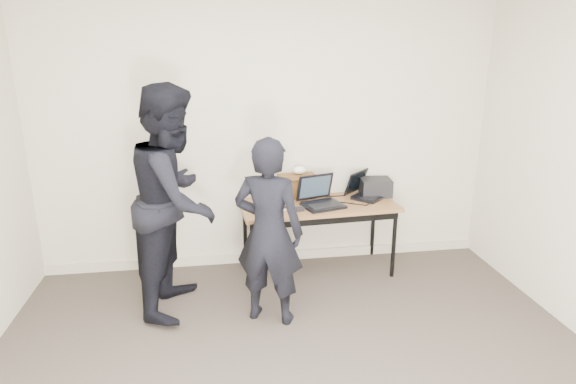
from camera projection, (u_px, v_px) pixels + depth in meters
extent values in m
cube|color=beige|center=(268.00, 134.00, 4.74)|extent=(4.50, 0.05, 2.70)
cube|color=brown|center=(318.00, 205.00, 4.66)|extent=(1.54, 0.75, 0.03)
cylinder|color=black|center=(253.00, 257.00, 4.38)|extent=(0.04, 0.04, 0.68)
cylinder|color=black|center=(394.00, 244.00, 4.66)|extent=(0.04, 0.04, 0.68)
cylinder|color=black|center=(245.00, 235.00, 4.87)|extent=(0.04, 0.04, 0.68)
cylinder|color=black|center=(373.00, 225.00, 5.15)|extent=(0.04, 0.04, 0.68)
cube|color=black|center=(327.00, 221.00, 4.41)|extent=(1.40, 0.11, 0.06)
cube|color=#C0B59A|center=(268.00, 207.00, 4.51)|extent=(0.35, 0.33, 0.03)
cube|color=beige|center=(266.00, 206.00, 4.48)|extent=(0.26, 0.21, 0.01)
cube|color=#C0B59A|center=(272.00, 192.00, 4.60)|extent=(0.27, 0.16, 0.19)
cube|color=black|center=(272.00, 192.00, 4.59)|extent=(0.23, 0.13, 0.16)
cube|color=#C0B59A|center=(272.00, 202.00, 4.61)|extent=(0.23, 0.12, 0.01)
cube|color=black|center=(323.00, 206.00, 4.55)|extent=(0.43, 0.37, 0.02)
cube|color=black|center=(325.00, 205.00, 4.52)|extent=(0.33, 0.23, 0.01)
cube|color=black|center=(315.00, 187.00, 4.66)|extent=(0.38, 0.18, 0.26)
cube|color=#26333F|center=(315.00, 187.00, 4.65)|extent=(0.32, 0.15, 0.21)
cube|color=black|center=(316.00, 200.00, 4.67)|extent=(0.32, 0.11, 0.02)
cube|color=black|center=(370.00, 197.00, 4.83)|extent=(0.43, 0.42, 0.02)
cube|color=black|center=(373.00, 196.00, 4.81)|extent=(0.30, 0.30, 0.01)
cube|color=black|center=(356.00, 182.00, 4.88)|extent=(0.31, 0.31, 0.23)
cube|color=black|center=(357.00, 182.00, 4.88)|extent=(0.26, 0.26, 0.19)
cube|color=black|center=(359.00, 193.00, 4.90)|extent=(0.24, 0.23, 0.02)
cube|color=brown|center=(297.00, 186.00, 4.80)|extent=(0.37, 0.19, 0.24)
cube|color=brown|center=(298.00, 178.00, 4.72)|extent=(0.36, 0.10, 0.07)
cube|color=brown|center=(312.00, 187.00, 4.84)|extent=(0.02, 0.10, 0.02)
ellipsoid|color=white|center=(300.00, 170.00, 4.76)|extent=(0.14, 0.11, 0.08)
cube|color=black|center=(376.00, 187.00, 4.89)|extent=(0.32, 0.28, 0.17)
cube|color=black|center=(299.00, 209.00, 4.45)|extent=(0.09, 0.06, 0.03)
cube|color=black|center=(275.00, 205.00, 4.61)|extent=(0.24, 0.24, 0.01)
cube|color=black|center=(350.00, 203.00, 4.65)|extent=(0.29, 0.18, 0.01)
cube|color=black|center=(372.00, 202.00, 4.70)|extent=(0.17, 0.21, 0.01)
cube|color=black|center=(333.00, 196.00, 4.87)|extent=(0.25, 0.01, 0.01)
cube|color=silver|center=(320.00, 207.00, 4.53)|extent=(0.19, 0.17, 0.01)
cube|color=silver|center=(296.00, 208.00, 4.53)|extent=(0.26, 0.12, 0.01)
imported|color=black|center=(269.00, 232.00, 3.81)|extent=(0.66, 0.56, 1.54)
imported|color=black|center=(175.00, 200.00, 3.99)|extent=(0.91, 1.07, 1.92)
cube|color=beige|center=(270.00, 256.00, 5.09)|extent=(4.50, 0.03, 0.10)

